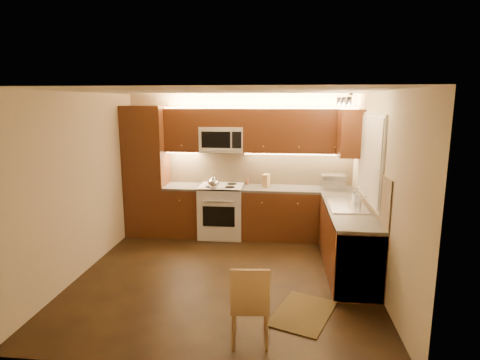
# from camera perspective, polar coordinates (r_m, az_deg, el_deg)

# --- Properties ---
(floor) EXTENTS (4.00, 4.00, 0.01)m
(floor) POSITION_cam_1_polar(r_m,az_deg,el_deg) (5.71, -2.14, -13.47)
(floor) COLOR black
(floor) RESTS_ON ground
(ceiling) EXTENTS (4.00, 4.00, 0.01)m
(ceiling) POSITION_cam_1_polar(r_m,az_deg,el_deg) (5.19, -2.35, 12.50)
(ceiling) COLOR beige
(ceiling) RESTS_ON ground
(wall_back) EXTENTS (4.00, 0.01, 2.50)m
(wall_back) POSITION_cam_1_polar(r_m,az_deg,el_deg) (7.26, 0.04, 2.24)
(wall_back) COLOR #BCAC8A
(wall_back) RESTS_ON ground
(wall_front) EXTENTS (4.00, 0.01, 2.50)m
(wall_front) POSITION_cam_1_polar(r_m,az_deg,el_deg) (3.41, -7.15, -8.25)
(wall_front) COLOR #BCAC8A
(wall_front) RESTS_ON ground
(wall_left) EXTENTS (0.01, 4.00, 2.50)m
(wall_left) POSITION_cam_1_polar(r_m,az_deg,el_deg) (5.93, -21.72, -0.60)
(wall_left) COLOR #BCAC8A
(wall_left) RESTS_ON ground
(wall_right) EXTENTS (0.01, 4.00, 2.50)m
(wall_right) POSITION_cam_1_polar(r_m,az_deg,el_deg) (5.40, 19.27, -1.54)
(wall_right) COLOR #BCAC8A
(wall_right) RESTS_ON ground
(pantry) EXTENTS (0.70, 0.60, 2.30)m
(pantry) POSITION_cam_1_polar(r_m,az_deg,el_deg) (7.35, -13.12, 1.26)
(pantry) COLOR #4A230F
(pantry) RESTS_ON floor
(base_cab_back_left) EXTENTS (0.62, 0.60, 0.86)m
(base_cab_back_left) POSITION_cam_1_polar(r_m,az_deg,el_deg) (7.32, -7.97, -4.38)
(base_cab_back_left) COLOR #4A230F
(base_cab_back_left) RESTS_ON floor
(counter_back_left) EXTENTS (0.62, 0.60, 0.04)m
(counter_back_left) POSITION_cam_1_polar(r_m,az_deg,el_deg) (7.21, -8.06, -0.93)
(counter_back_left) COLOR #3C3A37
(counter_back_left) RESTS_ON base_cab_back_left
(base_cab_back_right) EXTENTS (1.92, 0.60, 0.86)m
(base_cab_back_right) POSITION_cam_1_polar(r_m,az_deg,el_deg) (7.11, 8.17, -4.84)
(base_cab_back_right) COLOR #4A230F
(base_cab_back_right) RESTS_ON floor
(counter_back_right) EXTENTS (1.92, 0.60, 0.04)m
(counter_back_right) POSITION_cam_1_polar(r_m,az_deg,el_deg) (7.00, 8.28, -1.30)
(counter_back_right) COLOR #3C3A37
(counter_back_right) RESTS_ON base_cab_back_right
(base_cab_right) EXTENTS (0.60, 2.00, 0.86)m
(base_cab_right) POSITION_cam_1_polar(r_m,az_deg,el_deg) (5.94, 15.04, -8.38)
(base_cab_right) COLOR #4A230F
(base_cab_right) RESTS_ON floor
(counter_right) EXTENTS (0.60, 2.00, 0.04)m
(counter_right) POSITION_cam_1_polar(r_m,az_deg,el_deg) (5.81, 15.27, -4.19)
(counter_right) COLOR #3C3A37
(counter_right) RESTS_ON base_cab_right
(dishwasher) EXTENTS (0.58, 0.60, 0.84)m
(dishwasher) POSITION_cam_1_polar(r_m,az_deg,el_deg) (5.29, 16.20, -10.89)
(dishwasher) COLOR silver
(dishwasher) RESTS_ON floor
(backsplash_back) EXTENTS (3.30, 0.02, 0.60)m
(backsplash_back) POSITION_cam_1_polar(r_m,az_deg,el_deg) (7.23, 2.79, 1.79)
(backsplash_back) COLOR tan
(backsplash_back) RESTS_ON wall_back
(backsplash_right) EXTENTS (0.02, 2.00, 0.60)m
(backsplash_right) POSITION_cam_1_polar(r_m,az_deg,el_deg) (5.79, 18.26, -1.15)
(backsplash_right) COLOR tan
(backsplash_right) RESTS_ON wall_right
(upper_cab_back_left) EXTENTS (0.62, 0.35, 0.75)m
(upper_cab_back_left) POSITION_cam_1_polar(r_m,az_deg,el_deg) (7.19, -8.04, 7.06)
(upper_cab_back_left) COLOR #4A230F
(upper_cab_back_left) RESTS_ON wall_back
(upper_cab_back_right) EXTENTS (1.92, 0.35, 0.75)m
(upper_cab_back_right) POSITION_cam_1_polar(r_m,az_deg,el_deg) (6.98, 8.47, 6.92)
(upper_cab_back_right) COLOR #4A230F
(upper_cab_back_right) RESTS_ON wall_back
(upper_cab_bridge) EXTENTS (0.76, 0.35, 0.31)m
(upper_cab_bridge) POSITION_cam_1_polar(r_m,az_deg,el_deg) (7.04, -2.57, 8.86)
(upper_cab_bridge) COLOR #4A230F
(upper_cab_bridge) RESTS_ON wall_back
(upper_cab_right_corner) EXTENTS (0.35, 0.50, 0.75)m
(upper_cab_right_corner) POSITION_cam_1_polar(r_m,az_deg,el_deg) (6.64, 15.44, 6.43)
(upper_cab_right_corner) COLOR #4A230F
(upper_cab_right_corner) RESTS_ON wall_right
(stove) EXTENTS (0.76, 0.65, 0.92)m
(stove) POSITION_cam_1_polar(r_m,az_deg,el_deg) (7.15, -2.63, -4.40)
(stove) COLOR silver
(stove) RESTS_ON floor
(microwave) EXTENTS (0.76, 0.38, 0.44)m
(microwave) POSITION_cam_1_polar(r_m,az_deg,el_deg) (7.05, -2.56, 5.81)
(microwave) COLOR silver
(microwave) RESTS_ON wall_back
(window_frame) EXTENTS (0.03, 1.44, 1.24)m
(window_frame) POSITION_cam_1_polar(r_m,az_deg,el_deg) (5.86, 18.15, 2.98)
(window_frame) COLOR silver
(window_frame) RESTS_ON wall_right
(window_blinds) EXTENTS (0.02, 1.36, 1.16)m
(window_blinds) POSITION_cam_1_polar(r_m,az_deg,el_deg) (5.86, 17.96, 2.99)
(window_blinds) COLOR silver
(window_blinds) RESTS_ON wall_right
(sink) EXTENTS (0.52, 0.86, 0.15)m
(sink) POSITION_cam_1_polar(r_m,az_deg,el_deg) (5.93, 15.09, -2.92)
(sink) COLOR silver
(sink) RESTS_ON counter_right
(faucet) EXTENTS (0.20, 0.04, 0.30)m
(faucet) POSITION_cam_1_polar(r_m,az_deg,el_deg) (5.94, 16.84, -2.24)
(faucet) COLOR silver
(faucet) RESTS_ON counter_right
(track_light_bar) EXTENTS (0.04, 1.20, 0.03)m
(track_light_bar) POSITION_cam_1_polar(r_m,az_deg,el_deg) (5.59, 14.56, 11.66)
(track_light_bar) COLOR silver
(track_light_bar) RESTS_ON ceiling
(kettle) EXTENTS (0.21, 0.21, 0.23)m
(kettle) POSITION_cam_1_polar(r_m,az_deg,el_deg) (6.83, -3.80, -0.21)
(kettle) COLOR silver
(kettle) RESTS_ON stove
(toaster_oven) EXTENTS (0.42, 0.32, 0.24)m
(toaster_oven) POSITION_cam_1_polar(r_m,az_deg,el_deg) (7.05, 13.09, -0.22)
(toaster_oven) COLOR silver
(toaster_oven) RESTS_ON counter_back_right
(knife_block) EXTENTS (0.14, 0.18, 0.22)m
(knife_block) POSITION_cam_1_polar(r_m,az_deg,el_deg) (7.03, 3.73, -0.06)
(knife_block) COLOR #AE834E
(knife_block) RESTS_ON counter_back_right
(spice_jar_a) EXTENTS (0.04, 0.04, 0.09)m
(spice_jar_a) POSITION_cam_1_polar(r_m,az_deg,el_deg) (7.20, 3.69, -0.33)
(spice_jar_a) COLOR silver
(spice_jar_a) RESTS_ON counter_back_right
(spice_jar_b) EXTENTS (0.05, 0.05, 0.09)m
(spice_jar_b) POSITION_cam_1_polar(r_m,az_deg,el_deg) (7.20, 1.06, -0.31)
(spice_jar_b) COLOR brown
(spice_jar_b) RESTS_ON counter_back_right
(spice_jar_c) EXTENTS (0.05, 0.05, 0.10)m
(spice_jar_c) POSITION_cam_1_polar(r_m,az_deg,el_deg) (7.20, 3.99, -0.28)
(spice_jar_c) COLOR silver
(spice_jar_c) RESTS_ON counter_back_right
(spice_jar_d) EXTENTS (0.04, 0.04, 0.11)m
(spice_jar_d) POSITION_cam_1_polar(r_m,az_deg,el_deg) (7.24, 1.09, -0.18)
(spice_jar_d) COLOR #A85932
(spice_jar_d) RESTS_ON counter_back_right
(soap_bottle) EXTENTS (0.11, 0.11, 0.19)m
(soap_bottle) POSITION_cam_1_polar(r_m,az_deg,el_deg) (6.17, 16.21, -2.22)
(soap_bottle) COLOR silver
(soap_bottle) RESTS_ON counter_right
(rug) EXTENTS (0.86, 1.03, 0.01)m
(rug) POSITION_cam_1_polar(r_m,az_deg,el_deg) (4.86, 8.94, -18.19)
(rug) COLOR black
(rug) RESTS_ON floor
(dining_chair) EXTENTS (0.40, 0.40, 0.85)m
(dining_chair) POSITION_cam_1_polar(r_m,az_deg,el_deg) (4.14, 1.44, -17.04)
(dining_chair) COLOR #AE834E
(dining_chair) RESTS_ON floor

